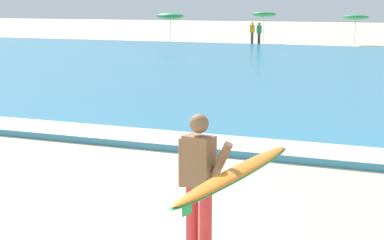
{
  "coord_description": "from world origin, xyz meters",
  "views": [
    {
      "loc": [
        3.49,
        -6.14,
        2.97
      ],
      "look_at": [
        0.42,
        2.27,
        1.1
      ],
      "focal_mm": 53.27,
      "sensor_mm": 36.0,
      "label": 1
    }
  ],
  "objects_px": {
    "beachgoer_near_row_left": "(252,32)",
    "beachgoer_near_row_mid": "(259,33)",
    "beach_umbrella_2": "(356,17)",
    "surfer_with_board": "(215,178)",
    "beach_umbrella_1": "(264,14)",
    "beach_umbrella_0": "(170,16)"
  },
  "relations": [
    {
      "from": "beachgoer_near_row_left",
      "to": "beachgoer_near_row_mid",
      "type": "bearing_deg",
      "value": -48.48
    },
    {
      "from": "beach_umbrella_2",
      "to": "beachgoer_near_row_left",
      "type": "distance_m",
      "value": 7.25
    },
    {
      "from": "surfer_with_board",
      "to": "beachgoer_near_row_left",
      "type": "distance_m",
      "value": 34.33
    },
    {
      "from": "surfer_with_board",
      "to": "beachgoer_near_row_left",
      "type": "bearing_deg",
      "value": 103.47
    },
    {
      "from": "surfer_with_board",
      "to": "beach_umbrella_1",
      "type": "bearing_deg",
      "value": 102.19
    },
    {
      "from": "beach_umbrella_1",
      "to": "beach_umbrella_0",
      "type": "bearing_deg",
      "value": -174.74
    },
    {
      "from": "beach_umbrella_0",
      "to": "beachgoer_near_row_mid",
      "type": "height_order",
      "value": "beach_umbrella_0"
    },
    {
      "from": "beachgoer_near_row_mid",
      "to": "beach_umbrella_0",
      "type": "bearing_deg",
      "value": 166.48
    },
    {
      "from": "surfer_with_board",
      "to": "beachgoer_near_row_mid",
      "type": "height_order",
      "value": "surfer_with_board"
    },
    {
      "from": "beach_umbrella_1",
      "to": "beachgoer_near_row_left",
      "type": "bearing_deg",
      "value": -105.06
    },
    {
      "from": "beachgoer_near_row_left",
      "to": "beachgoer_near_row_mid",
      "type": "distance_m",
      "value": 1.03
    },
    {
      "from": "beach_umbrella_0",
      "to": "beachgoer_near_row_left",
      "type": "bearing_deg",
      "value": -8.45
    },
    {
      "from": "surfer_with_board",
      "to": "beach_umbrella_0",
      "type": "distance_m",
      "value": 37.33
    },
    {
      "from": "beachgoer_near_row_left",
      "to": "beachgoer_near_row_mid",
      "type": "relative_size",
      "value": 1.0
    },
    {
      "from": "surfer_with_board",
      "to": "beach_umbrella_1",
      "type": "distance_m",
      "value": 35.83
    },
    {
      "from": "beach_umbrella_1",
      "to": "beach_umbrella_2",
      "type": "distance_m",
      "value": 6.38
    },
    {
      "from": "surfer_with_board",
      "to": "beachgoer_near_row_mid",
      "type": "distance_m",
      "value": 33.42
    },
    {
      "from": "beach_umbrella_0",
      "to": "beachgoer_near_row_mid",
      "type": "relative_size",
      "value": 1.38
    },
    {
      "from": "beach_umbrella_0",
      "to": "beachgoer_near_row_left",
      "type": "relative_size",
      "value": 1.38
    },
    {
      "from": "beach_umbrella_1",
      "to": "beachgoer_near_row_left",
      "type": "distance_m",
      "value": 2.07
    },
    {
      "from": "beachgoer_near_row_left",
      "to": "beach_umbrella_0",
      "type": "bearing_deg",
      "value": 171.55
    },
    {
      "from": "beachgoer_near_row_left",
      "to": "beachgoer_near_row_mid",
      "type": "height_order",
      "value": "same"
    }
  ]
}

